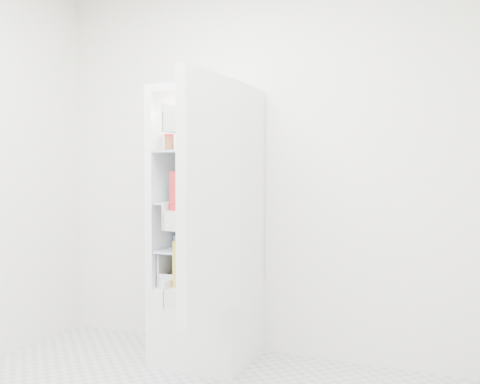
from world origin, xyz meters
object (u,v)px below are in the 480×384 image
at_px(red_cabbage, 223,237).
at_px(mushroom_bowl, 185,241).
at_px(refrigerator, 211,259).
at_px(fridge_door, 206,201).

relative_size(red_cabbage, mushroom_bowl, 1.03).
bearing_deg(refrigerator, mushroom_bowl, -162.23).
height_order(red_cabbage, mushroom_bowl, red_cabbage).
bearing_deg(refrigerator, fridge_door, -65.96).
xyz_separation_m(mushroom_bowl, fridge_door, (0.45, -0.58, 0.31)).
bearing_deg(fridge_door, mushroom_bowl, 40.68).
relative_size(mushroom_bowl, fridge_door, 0.13).
xyz_separation_m(refrigerator, red_cabbage, (0.15, -0.13, 0.17)).
distance_m(refrigerator, fridge_door, 0.82).
xyz_separation_m(refrigerator, fridge_door, (0.28, -0.64, 0.43)).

